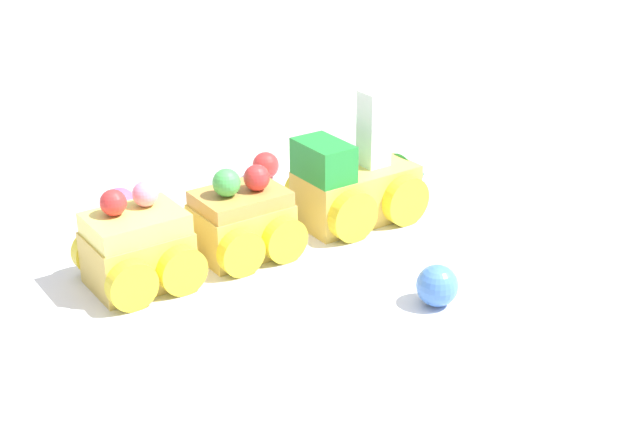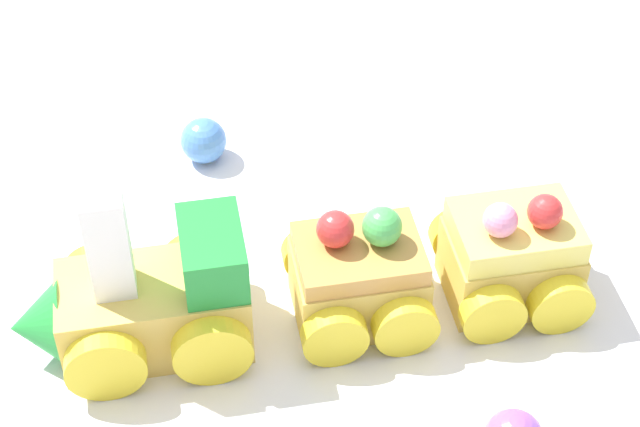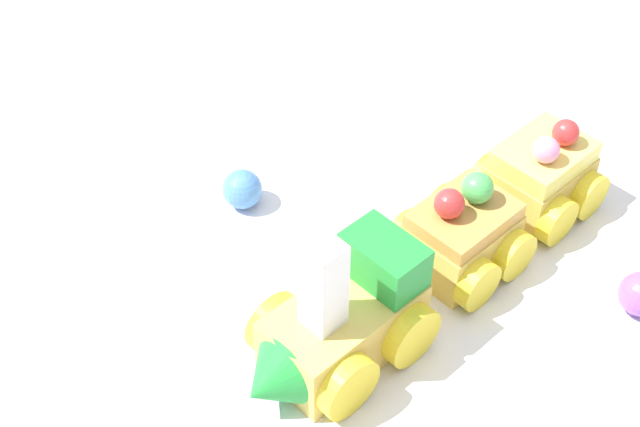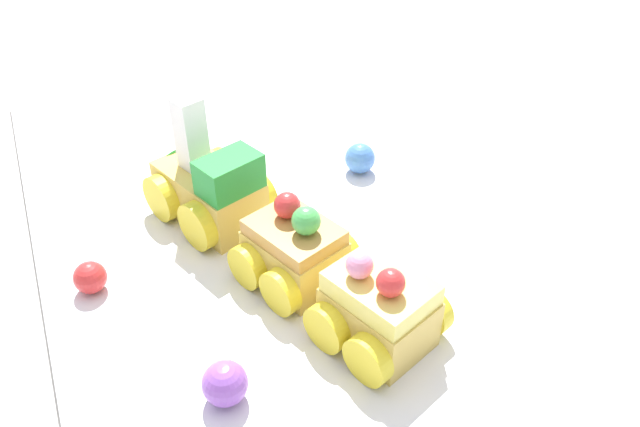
# 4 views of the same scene
# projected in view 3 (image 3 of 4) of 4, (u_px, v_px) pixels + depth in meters

# --- Properties ---
(ground_plane) EXTENTS (10.00, 10.00, 0.00)m
(ground_plane) POSITION_uv_depth(u_px,v_px,m) (393.00, 278.00, 0.59)
(ground_plane) COLOR beige
(display_board) EXTENTS (0.73, 0.38, 0.01)m
(display_board) POSITION_uv_depth(u_px,v_px,m) (394.00, 272.00, 0.58)
(display_board) COLOR white
(display_board) RESTS_ON ground_plane
(cake_train_locomotive) EXTENTS (0.13, 0.10, 0.10)m
(cake_train_locomotive) POSITION_uv_depth(u_px,v_px,m) (337.00, 326.00, 0.51)
(cake_train_locomotive) COLOR #E0BC56
(cake_train_locomotive) RESTS_ON display_board
(cake_car_caramel) EXTENTS (0.09, 0.09, 0.07)m
(cake_car_caramel) POSITION_uv_depth(u_px,v_px,m) (461.00, 236.00, 0.56)
(cake_car_caramel) COLOR #E0BC56
(cake_car_caramel) RESTS_ON display_board
(cake_car_lemon) EXTENTS (0.09, 0.09, 0.07)m
(cake_car_lemon) POSITION_uv_depth(u_px,v_px,m) (539.00, 177.00, 0.60)
(cake_car_lemon) COLOR #E0BC56
(cake_car_lemon) RESTS_ON display_board
(gumball_blue) EXTENTS (0.03, 0.03, 0.03)m
(gumball_blue) POSITION_uv_depth(u_px,v_px,m) (242.00, 189.00, 0.61)
(gumball_blue) COLOR #4C84E0
(gumball_blue) RESTS_ON display_board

